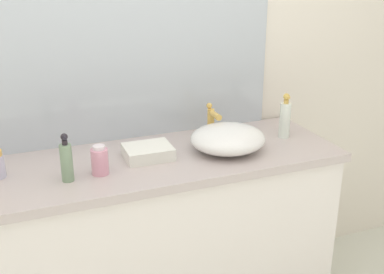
{
  "coord_description": "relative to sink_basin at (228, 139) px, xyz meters",
  "views": [
    {
      "loc": [
        -0.47,
        -1.44,
        1.71
      ],
      "look_at": [
        0.26,
        0.39,
        0.96
      ],
      "focal_mm": 45.32,
      "sensor_mm": 36.0,
      "label": 1
    }
  ],
  "objects": [
    {
      "name": "bathroom_wall_rear",
      "position": [
        -0.42,
        0.36,
        0.36
      ],
      "size": [
        6.0,
        0.06,
        2.6
      ],
      "primitive_type": "cube",
      "color": "silver",
      "rests_on": "ground"
    },
    {
      "name": "sink_basin",
      "position": [
        0.0,
        0.0,
        0.0
      ],
      "size": [
        0.34,
        0.32,
        0.11
      ],
      "primitive_type": "ellipsoid",
      "color": "white",
      "rests_on": "vanity_counter"
    },
    {
      "name": "wall_mirror_panel",
      "position": [
        -0.33,
        0.32,
        0.57
      ],
      "size": [
        1.35,
        0.01,
        1.25
      ],
      "primitive_type": "cube",
      "color": "#B2BCC6",
      "rests_on": "vanity_counter"
    },
    {
      "name": "soap_dispenser",
      "position": [
        0.33,
        0.05,
        0.04
      ],
      "size": [
        0.05,
        0.05,
        0.22
      ],
      "color": "white",
      "rests_on": "vanity_counter"
    },
    {
      "name": "faucet",
      "position": [
        0.0,
        0.18,
        0.04
      ],
      "size": [
        0.03,
        0.13,
        0.16
      ],
      "color": "#DCAE50",
      "rests_on": "vanity_counter"
    },
    {
      "name": "perfume_bottle",
      "position": [
        -0.58,
        -0.03,
        -0.0
      ],
      "size": [
        0.07,
        0.07,
        0.12
      ],
      "color": "pink",
      "rests_on": "vanity_counter"
    },
    {
      "name": "spray_can",
      "position": [
        -0.71,
        -0.05,
        0.03
      ],
      "size": [
        0.05,
        0.05,
        0.2
      ],
      "color": "gray",
      "rests_on": "vanity_counter"
    },
    {
      "name": "folded_hand_towel",
      "position": [
        -0.35,
        0.06,
        -0.03
      ],
      "size": [
        0.21,
        0.17,
        0.05
      ],
      "primitive_type": "cube",
      "rotation": [
        0.0,
        0.0,
        -0.02
      ],
      "color": "white",
      "rests_on": "vanity_counter"
    },
    {
      "name": "vanity_counter",
      "position": [
        -0.33,
        0.04,
        -0.49
      ],
      "size": [
        1.64,
        0.56,
        0.88
      ],
      "color": "white",
      "rests_on": "ground"
    }
  ]
}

